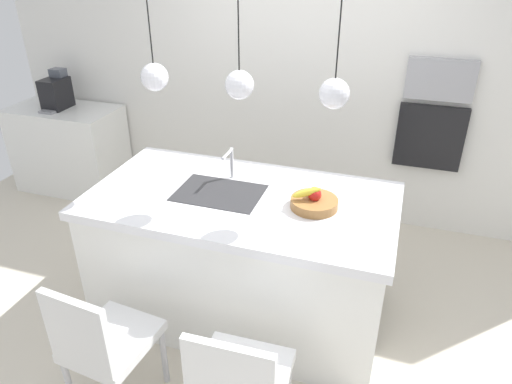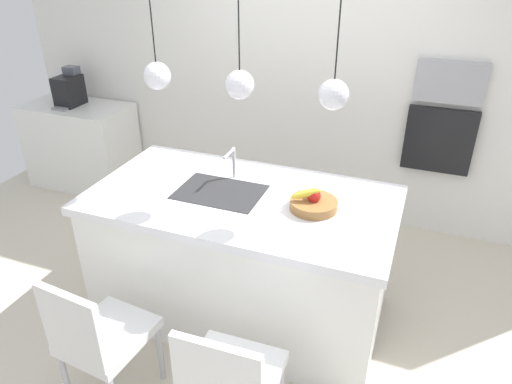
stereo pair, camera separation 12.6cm
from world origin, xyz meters
name	(u,v)px [view 2 (the right image)]	position (x,y,z in m)	size (l,w,h in m)	color
floor	(243,308)	(0.00, 0.00, 0.00)	(6.60, 6.60, 0.00)	beige
back_wall	(311,80)	(0.00, 1.65, 1.30)	(6.00, 0.10, 2.60)	silver
kitchen_island	(243,256)	(0.00, 0.00, 0.48)	(1.99, 1.07, 0.95)	white
sink_basin	(220,193)	(-0.15, 0.00, 0.95)	(0.56, 0.40, 0.02)	#2D2D30
faucet	(232,160)	(-0.15, 0.21, 1.10)	(0.02, 0.17, 0.22)	silver
fruit_bowl	(313,203)	(0.47, 0.01, 1.00)	(0.29, 0.29, 0.16)	#9E6B38
side_counter	(82,145)	(-2.40, 1.28, 0.45)	(1.10, 0.60, 0.89)	white
coffee_machine	(69,90)	(-2.44, 1.28, 1.05)	(0.20, 0.35, 0.38)	black
microwave	(450,82)	(1.16, 1.58, 1.41)	(0.54, 0.08, 0.34)	#9E9EA3
oven	(439,140)	(1.16, 1.58, 0.91)	(0.56, 0.08, 0.56)	black
chair_near	(98,337)	(-0.44, -1.01, 0.51)	(0.46, 0.51, 0.92)	silver
chair_middle	(229,378)	(0.34, -1.00, 0.50)	(0.48, 0.45, 0.86)	white
pendant_light_left	(157,75)	(-0.55, 0.00, 1.69)	(0.17, 0.17, 0.77)	silver
pendant_light_center	(240,84)	(0.00, 0.00, 1.69)	(0.17, 0.17, 0.77)	silver
pendant_light_right	(334,94)	(0.55, 0.00, 1.69)	(0.17, 0.17, 0.77)	silver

